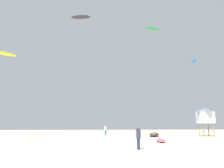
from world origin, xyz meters
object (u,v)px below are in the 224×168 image
at_px(kite_grounded_near, 161,140).
at_px(kite_grounded_mid, 154,134).
at_px(person_foreground, 138,136).
at_px(person_midground, 106,129).
at_px(kite_aloft_1, 153,29).
at_px(kite_aloft_2, 81,17).
at_px(kite_aloft_4, 194,61).
at_px(lifeguard_tower, 205,116).
at_px(kite_aloft_0, 5,54).

bearing_deg(kite_grounded_near, kite_grounded_mid, 78.62).
bearing_deg(kite_grounded_near, person_foreground, -118.45).
xyz_separation_m(person_midground, kite_aloft_1, (9.34, 4.05, 19.22)).
relative_size(person_midground, kite_grounded_near, 0.50).
relative_size(person_foreground, kite_grounded_mid, 0.30).
distance_m(person_midground, kite_aloft_2, 25.91).
relative_size(person_foreground, kite_aloft_4, 0.45).
bearing_deg(kite_aloft_1, kite_grounded_near, -103.94).
bearing_deg(kite_aloft_1, lifeguard_tower, -56.30).
bearing_deg(person_midground, kite_grounded_near, 59.67).
relative_size(kite_grounded_mid, kite_aloft_0, 1.60).
bearing_deg(kite_aloft_4, person_midground, -154.07).
distance_m(kite_grounded_near, kite_aloft_0, 23.71).
xyz_separation_m(kite_grounded_near, kite_aloft_4, (14.90, 23.35, 15.20)).
height_order(person_midground, kite_aloft_1, kite_aloft_1).
bearing_deg(lifeguard_tower, person_midground, 164.86).
relative_size(person_midground, kite_aloft_4, 0.45).
distance_m(person_midground, kite_aloft_4, 26.37).
distance_m(person_foreground, lifeguard_tower, 21.22).
xyz_separation_m(person_midground, kite_aloft_4, (19.84, 9.65, 14.44)).
bearing_deg(person_midground, lifeguard_tower, 114.72).
bearing_deg(kite_aloft_0, person_foreground, -43.04).
relative_size(person_midground, kite_aloft_0, 0.49).
bearing_deg(kite_aloft_1, kite_aloft_4, 28.05).
distance_m(lifeguard_tower, kite_aloft_1, 19.64).
distance_m(person_midground, kite_grounded_near, 14.59).
distance_m(kite_grounded_near, lifeguard_tower, 14.08).
bearing_deg(kite_grounded_near, kite_aloft_2, 113.46).
bearing_deg(kite_aloft_4, kite_aloft_0, -155.83).
xyz_separation_m(person_foreground, kite_aloft_2, (-6.37, 29.58, 23.67)).
distance_m(kite_grounded_near, kite_aloft_4, 31.60).
xyz_separation_m(kite_aloft_1, kite_aloft_2, (-14.37, 5.19, 4.46)).
bearing_deg(kite_aloft_2, kite_grounded_mid, -45.19).
bearing_deg(person_foreground, lifeguard_tower, 88.11).
relative_size(lifeguard_tower, kite_aloft_1, 1.34).
bearing_deg(lifeguard_tower, kite_aloft_0, -176.63).
bearing_deg(kite_aloft_0, lifeguard_tower, 3.37).
bearing_deg(kite_aloft_0, kite_grounded_mid, 7.25).
relative_size(kite_grounded_near, kite_aloft_1, 1.05).
relative_size(kite_grounded_mid, kite_aloft_2, 1.20).
bearing_deg(person_midground, kite_aloft_1, 153.31).
xyz_separation_m(person_foreground, kite_grounded_near, (3.59, 6.63, -0.76)).
bearing_deg(kite_aloft_2, lifeguard_tower, -33.83).
height_order(person_foreground, kite_aloft_2, kite_aloft_2).
bearing_deg(person_foreground, kite_aloft_0, 174.30).
distance_m(kite_grounded_mid, kite_aloft_2, 29.79).
xyz_separation_m(kite_grounded_mid, kite_aloft_2, (-12.12, 12.20, 24.32)).
height_order(person_midground, kite_aloft_2, kite_aloft_2).
bearing_deg(person_foreground, kite_aloft_4, 95.67).
bearing_deg(kite_aloft_4, kite_aloft_2, -179.07).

